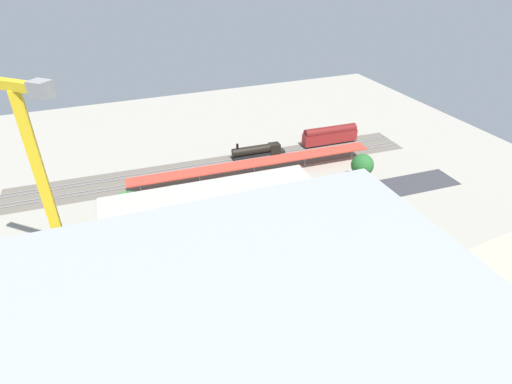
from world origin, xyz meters
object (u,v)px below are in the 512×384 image
Objects in this scene: street_tree_0 at (261,183)px; street_tree_2 at (362,165)px; parked_car_0 at (339,201)px; street_tree_3 at (175,198)px; tower_crane at (40,195)px; street_tree_1 at (129,205)px; parked_car_1 at (306,210)px; traffic_light at (317,198)px; street_tree_4 at (127,206)px; parked_car_2 at (277,217)px; platform_canopy_near at (254,163)px; parked_car_4 at (204,232)px; locomotive at (259,151)px; street_tree_5 at (216,191)px; passenger_coach at (330,135)px; construction_building at (224,259)px; parked_car_3 at (237,224)px; box_truck_1 at (201,236)px; box_truck_0 at (128,255)px.

street_tree_0 is 0.87× the size of street_tree_2.
parked_car_0 is 38.85m from street_tree_3.
street_tree_1 is (-12.18, -21.20, -17.35)m from tower_crane.
traffic_light is (-2.13, 0.82, 3.36)m from parked_car_1.
traffic_light is (-40.77, 10.34, -1.36)m from street_tree_4.
street_tree_2 is at bearing -163.05° from parked_car_2.
parked_car_4 is at bearing 46.72° from platform_canopy_near.
street_tree_5 is (19.81, 23.20, 3.75)m from locomotive.
street_tree_2 reaches higher than platform_canopy_near.
passenger_coach is 71.13m from construction_building.
platform_canopy_near is at bearing -120.33° from parked_car_3.
box_truck_1 is 1.05× the size of street_tree_3.
street_tree_3 is at bearing 37.51° from locomotive.
construction_building reaches higher than parked_car_4.
street_tree_3 is 1.34× the size of traffic_light.
box_truck_0 reaches higher than parked_car_4.
parked_car_0 is at bearing 151.75° from street_tree_0.
traffic_light is at bearing 55.32° from passenger_coach.
locomotive is 1.87× the size of street_tree_1.
locomotive is 0.40× the size of tower_crane.
street_tree_3 is at bearing 22.94° from passenger_coach.
parked_car_4 is 45.45m from street_tree_2.
parked_car_1 is at bearing -166.93° from tower_crane.
parked_car_0 is at bearing 179.37° from parked_car_3.
parked_car_2 is 49.68m from tower_crane.
locomotive is at bearing -104.60° from parked_car_2.
box_truck_0 is 42.75m from traffic_light.
parked_car_3 is (25.88, -0.29, -0.04)m from parked_car_0.
construction_building is 33.48m from street_tree_0.
parked_car_0 is 9.21m from parked_car_1.
traffic_light is at bearing 92.31° from locomotive.
parked_car_4 is at bearing 28.37° from street_tree_0.
tower_crane reaches higher than box_truck_0.
tower_crane is 5.11× the size of street_tree_5.
parked_car_2 is at bearing 177.77° from parked_car_4.
street_tree_1 is 1.42× the size of traffic_light.
locomotive is at bearing -115.42° from construction_building.
box_truck_1 is at bearing -87.99° from construction_building.
parked_car_1 is 0.87× the size of parked_car_2.
street_tree_3 is (2.85, -11.09, 3.53)m from box_truck_1.
tower_crane is at bearing 14.81° from parked_car_2.
street_tree_0 reaches higher than parked_car_1.
street_tree_4 reaches higher than parked_car_4.
construction_building reaches higher than parked_car_2.
parked_car_2 is 0.79× the size of traffic_light.
parked_car_0 is 49.82m from box_truck_0.
box_truck_0 is 1.24× the size of street_tree_5.
street_tree_5 reaches higher than box_truck_1.
street_tree_4 is (39.47, 22.06, 3.72)m from locomotive.
tower_crane reaches higher than platform_canopy_near.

